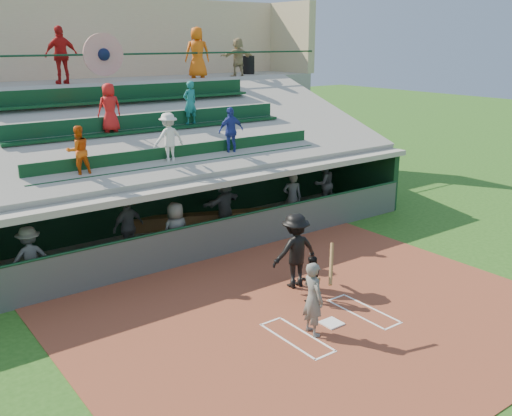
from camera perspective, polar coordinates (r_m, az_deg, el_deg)
ground at (r=13.12m, az=7.56°, el=-11.47°), size 100.00×100.00×0.00m
dirt_slab at (r=13.43m, az=6.06°, el=-10.66°), size 11.00×9.00×0.02m
home_plate at (r=13.10m, az=7.56°, el=-11.34°), size 0.43×0.43×0.03m
batters_box_chalk at (r=13.11m, az=7.56°, el=-11.38°), size 2.65×1.85×0.01m
dugout_floor at (r=18.11m, az=-7.43°, el=-3.32°), size 16.00×3.50×0.04m
concourse_slab at (r=23.51m, az=-15.82°, el=6.55°), size 20.00×3.00×4.60m
grandstand at (r=20.78m, az=-12.80°, el=5.41°), size 20.40×10.40×7.80m
batter_at_plate at (r=12.31m, az=5.74°, el=-8.95°), size 0.86×0.74×1.95m
catcher at (r=13.88m, az=5.52°, el=-7.06°), size 0.61×0.50×1.15m
home_umpire at (r=14.50m, az=3.94°, el=-4.27°), size 1.33×0.86×1.94m
dugout_bench at (r=19.18m, az=-9.30°, el=-1.49°), size 14.00×6.05×0.45m
dugout_player_a at (r=15.45m, az=-21.67°, el=-4.64°), size 1.10×0.68×1.64m
dugout_player_b at (r=16.88m, az=-12.65°, el=-1.86°), size 1.09×0.63×1.75m
dugout_player_c at (r=16.25m, az=-8.00°, el=-2.39°), size 0.88×0.60×1.73m
dugout_player_d at (r=18.78m, az=-3.18°, el=0.44°), size 1.73×0.96×1.78m
dugout_player_e at (r=19.51m, az=3.64°, el=1.02°), size 0.77×0.71×1.76m
dugout_player_f at (r=21.44m, az=6.81°, el=2.43°), size 0.94×0.77×1.81m
trash_bin at (r=26.58m, az=-0.75°, el=14.11°), size 0.54×0.54×0.80m
concourse_staff_a at (r=21.69m, az=-18.88°, el=14.27°), size 1.19×0.55×1.99m
concourse_staff_b at (r=23.75m, az=-5.89°, el=15.19°), size 1.15×0.98×2.01m
concourse_staff_c at (r=24.92m, az=-1.84°, el=14.85°), size 1.53×0.69×1.59m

